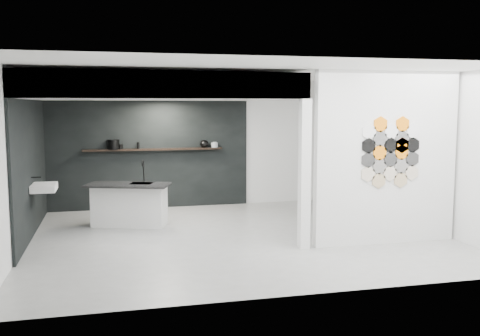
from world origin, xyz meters
name	(u,v)px	position (x,y,z in m)	size (l,w,h in m)	color
floor	(239,236)	(0.00, 0.00, -0.01)	(7.00, 6.00, 0.01)	gray
partition_panel	(386,158)	(2.23, -1.00, 1.40)	(2.45, 0.15, 2.80)	silver
bay_clad_back	(149,155)	(-1.30, 2.97, 1.18)	(4.40, 0.04, 2.35)	black
bay_clad_left	(31,168)	(-3.47, 1.00, 1.18)	(0.04, 4.00, 2.35)	black
bulkhead	(155,89)	(-1.30, 1.00, 2.55)	(4.40, 4.00, 0.40)	silver
corner_column	(304,175)	(0.82, -1.00, 1.18)	(0.16, 0.16, 2.35)	silver
fascia_beam	(166,85)	(-1.30, -0.92, 2.55)	(4.40, 0.16, 0.40)	silver
wall_basin	(44,187)	(-3.24, 0.80, 0.85)	(0.40, 0.60, 0.12)	silver
display_shelf	(154,149)	(-1.20, 2.87, 1.30)	(3.00, 0.15, 0.04)	black
kitchen_island	(129,204)	(-1.80, 1.26, 0.41)	(1.66, 1.14, 1.23)	silver
stockpot	(113,144)	(-2.05, 2.87, 1.42)	(0.25, 0.25, 0.20)	black
kettle	(204,144)	(-0.09, 2.87, 1.40)	(0.20, 0.20, 0.17)	black
glass_bowl	(215,145)	(0.14, 2.87, 1.37)	(0.15, 0.15, 0.11)	gray
glass_vase	(215,145)	(0.15, 2.87, 1.38)	(0.09, 0.09, 0.12)	gray
bottle_dark	(138,145)	(-1.53, 2.87, 1.39)	(0.05, 0.05, 0.14)	black
utensil_cup	(121,147)	(-1.90, 2.87, 1.37)	(0.09, 0.09, 0.11)	black
hex_tile_cluster	(391,152)	(2.26, -1.09, 1.50)	(1.04, 0.02, 1.16)	beige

